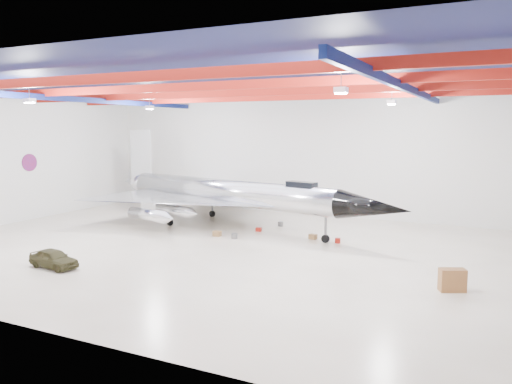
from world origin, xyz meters
The scene contains 15 objects.
floor centered at (0.00, 0.00, 0.00)m, with size 40.00×40.00×0.00m, color #C3B29B.
wall_back centered at (0.00, 15.00, 5.50)m, with size 40.00×40.00×0.00m, color silver.
wall_left centered at (-20.00, 0.00, 5.50)m, with size 30.00×30.00×0.00m, color silver.
ceiling centered at (0.00, 0.00, 11.00)m, with size 40.00×40.00×0.00m, color #0A0F38.
ceiling_structure centered at (0.00, 0.00, 10.32)m, with size 39.50×29.50×1.08m.
wall_roundel centered at (-19.94, 2.00, 5.00)m, with size 1.50×1.50×0.10m, color #B21414.
jet_aircraft centered at (-2.95, 6.54, 2.55)m, with size 28.23×19.39×7.78m.
jeep centered at (-6.09, -8.26, 0.55)m, with size 1.29×3.22×1.10m, color #38351C.
desk centered at (14.89, -2.76, 0.57)m, with size 1.24×0.62×1.14m, color brown.
toolbox_red centered at (0.17, 6.00, 0.15)m, with size 0.44×0.35×0.30m, color #9C180F.
engine_drum centered at (-0.31, 2.91, 0.20)m, with size 0.44×0.44×0.39m, color #59595B.
parts_bin centered at (4.87, 5.25, 0.18)m, with size 0.52×0.41×0.36m, color olive.
tool_chest centered at (6.84, 4.84, 0.18)m, with size 0.39×0.39×0.35m, color #9C180F.
oil_barrel centered at (-1.87, 3.11, 0.19)m, with size 0.55×0.44×0.39m, color olive.
spares_box centered at (0.91, 8.62, 0.19)m, with size 0.42×0.42×0.38m, color #59595B.
Camera 1 is at (16.50, -28.33, 8.01)m, focal length 35.00 mm.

